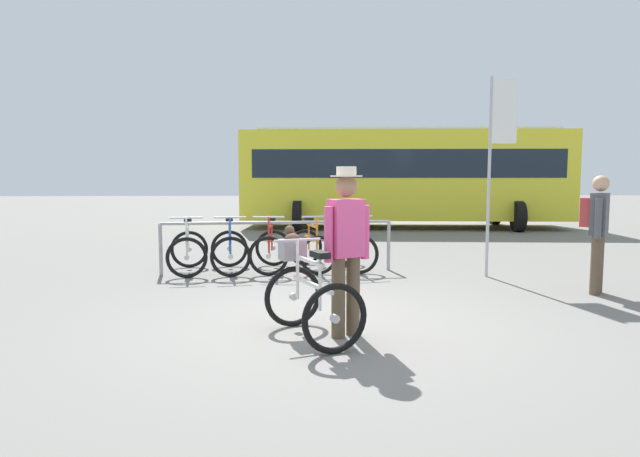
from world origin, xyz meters
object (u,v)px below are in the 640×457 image
Objects in this scene: racked_bike_blue at (230,250)px; racked_bike_orange at (311,249)px; racked_bike_yellow at (351,248)px; bus_distant at (403,173)px; racked_bike_red at (271,250)px; racked_bike_white at (188,251)px; pedestrian_with_backpack at (597,226)px; person_with_featured_bike at (346,244)px; banner_flag at (498,138)px; featured_bicycle at (307,289)px.

racked_bike_blue is 0.99× the size of racked_bike_orange.
bus_distant is (2.37, 7.79, 1.37)m from racked_bike_yellow.
racked_bike_yellow is at bearing 5.15° from racked_bike_blue.
racked_bike_red is 0.11× the size of bus_distant.
racked_bike_white is 1.40m from racked_bike_red.
racked_bike_orange is (0.70, 0.06, 0.00)m from racked_bike_red.
racked_bike_white is 0.72× the size of pedestrian_with_backpack.
racked_bike_red and racked_bike_yellow have the same top height.
banner_flag is at bearing 50.25° from person_with_featured_bike.
racked_bike_white is at bearing -174.85° from racked_bike_red.
banner_flag is at bearing 125.03° from pedestrian_with_backpack.
banner_flag reaches higher than pedestrian_with_backpack.
person_with_featured_bike is at bearing -96.10° from racked_bike_yellow.
pedestrian_with_backpack reaches higher than racked_bike_blue.
featured_bicycle is 0.61m from person_with_featured_bike.
racked_bike_blue is 0.70m from racked_bike_red.
racked_bike_white is 5.42m from banner_flag.
bus_distant is at bearing 57.30° from racked_bike_white.
racked_bike_red is (0.70, 0.06, 0.00)m from racked_bike_blue.
racked_bike_white is at bearing -174.85° from racked_bike_blue.
pedestrian_with_backpack is at bearing 25.11° from featured_bicycle.
racked_bike_white and racked_bike_orange have the same top height.
banner_flag is at bearing -6.17° from racked_bike_white.
racked_bike_yellow is (2.09, 0.19, 0.00)m from racked_bike_blue.
racked_bike_yellow is at bearing 5.15° from racked_bike_orange.
racked_bike_orange is 3.58m from banner_flag.
racked_bike_white is 4.25m from featured_bicycle.
racked_bike_red is at bearing -115.45° from bus_distant.
featured_bicycle reaches higher than racked_bike_blue.
racked_bike_blue and racked_bike_yellow have the same top height.
featured_bicycle is at bearing -101.57° from racked_bike_yellow.
pedestrian_with_backpack reaches higher than racked_bike_yellow.
person_with_featured_bike is at bearing -58.17° from racked_bike_white.
featured_bicycle is 12.30m from bus_distant.
racked_bike_red is 5.05m from pedestrian_with_backpack.
person_with_featured_bike is at bearing -103.33° from bus_distant.
racked_bike_white is 0.12× the size of bus_distant.
bus_distant is at bearing 76.67° from person_with_featured_bike.
racked_bike_white is 2.80m from racked_bike_yellow.
racked_bike_red is at bearing 98.35° from featured_bicycle.
featured_bicycle is (0.57, -3.89, 0.12)m from racked_bike_red.
person_with_featured_bike reaches higher than racked_bike_orange.
racked_bike_red is 0.93× the size of racked_bike_yellow.
racked_bike_yellow is at bearing -106.94° from bus_distant.
racked_bike_white is 0.95× the size of featured_bicycle.
racked_bike_orange is at bearing 5.15° from racked_bike_blue.
racked_bike_yellow is at bearing 5.15° from racked_bike_white.
racked_bike_white is 0.69× the size of person_with_featured_bike.
featured_bicycle is 4.47m from pedestrian_with_backpack.
racked_bike_white is 9.65m from bus_distant.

